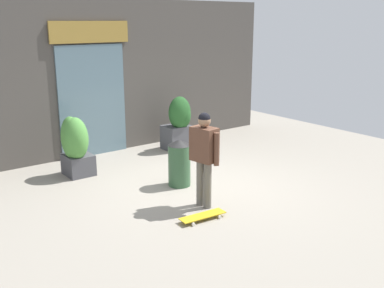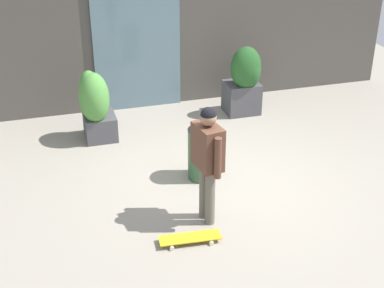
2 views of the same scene
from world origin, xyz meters
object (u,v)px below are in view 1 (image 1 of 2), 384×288
Objects in this scene: skateboard at (203,216)px; planter_box_right at (179,123)px; planter_box_left at (75,145)px; trash_bin at (179,163)px; skateboarder at (204,151)px.

planter_box_right is at bearing -115.77° from skateboard.
skateboard is at bearing -120.41° from planter_box_right.
planter_box_right is (2.74, 0.32, 0.01)m from planter_box_left.
trash_bin is (-1.42, -1.98, -0.21)m from planter_box_right.
skateboarder reaches higher than planter_box_left.
skateboarder is 1.32× the size of planter_box_left.
skateboarder is 2.04× the size of skateboard.
planter_box_right reaches higher than skateboard.
skateboard is 4.04m from planter_box_right.
planter_box_left is 1.37× the size of trash_bin.
skateboard is (-0.34, -0.40, -0.91)m from skateboarder.
skateboarder is 1.24× the size of planter_box_right.
planter_box_right reaches higher than trash_bin.
skateboard is at bearing 39.71° from skateboarder.
planter_box_left is 2.14m from trash_bin.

